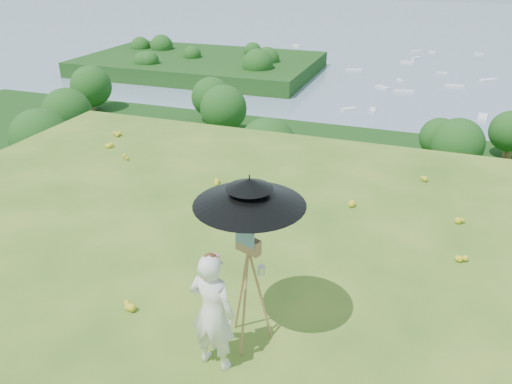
% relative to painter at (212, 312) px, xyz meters
% --- Properties ---
extents(ground, '(14.00, 14.00, 0.00)m').
position_rel_painter_xyz_m(ground, '(-1.35, 1.79, -0.82)').
color(ground, '#39671D').
rests_on(ground, ground).
extents(forest_slope, '(140.00, 56.00, 22.00)m').
position_rel_painter_xyz_m(forest_slope, '(-1.35, 36.79, -29.82)').
color(forest_slope, '#10390F').
rests_on(forest_slope, bay_water).
extents(shoreline_tier, '(170.00, 28.00, 8.00)m').
position_rel_painter_xyz_m(shoreline_tier, '(-1.35, 76.79, -36.82)').
color(shoreline_tier, slate).
rests_on(shoreline_tier, bay_water).
extents(bay_water, '(700.00, 700.00, 0.00)m').
position_rel_painter_xyz_m(bay_water, '(-1.35, 241.79, -34.82)').
color(bay_water, slate).
rests_on(bay_water, ground).
extents(peninsula, '(90.00, 60.00, 12.00)m').
position_rel_painter_xyz_m(peninsula, '(-76.35, 156.79, -29.82)').
color(peninsula, '#10390F').
rests_on(peninsula, bay_water).
extents(slope_trees, '(110.00, 50.00, 6.00)m').
position_rel_painter_xyz_m(slope_trees, '(-1.35, 36.79, -15.82)').
color(slope_trees, '#184E17').
rests_on(slope_trees, forest_slope).
extents(harbor_town, '(110.00, 22.00, 5.00)m').
position_rel_painter_xyz_m(harbor_town, '(-1.35, 76.79, -30.32)').
color(harbor_town, silver).
rests_on(harbor_town, shoreline_tier).
extents(moored_boats, '(140.00, 140.00, 0.70)m').
position_rel_painter_xyz_m(moored_boats, '(-13.85, 162.79, -34.47)').
color(moored_boats, white).
rests_on(moored_boats, bay_water).
extents(wildflowers, '(10.00, 10.50, 0.12)m').
position_rel_painter_xyz_m(wildflowers, '(-1.35, 2.04, -0.76)').
color(wildflowers, gold).
rests_on(wildflowers, ground).
extents(painter, '(0.64, 0.46, 1.64)m').
position_rel_painter_xyz_m(painter, '(0.00, 0.00, 0.00)').
color(painter, white).
rests_on(painter, ground).
extents(field_easel, '(0.84, 0.84, 1.73)m').
position_rel_painter_xyz_m(field_easel, '(0.26, 0.55, 0.05)').
color(field_easel, olive).
rests_on(field_easel, ground).
extents(sun_umbrella, '(1.67, 1.67, 0.99)m').
position_rel_painter_xyz_m(sun_umbrella, '(0.27, 0.58, 1.10)').
color(sun_umbrella, black).
rests_on(sun_umbrella, field_easel).
extents(painter_cap, '(0.24, 0.27, 0.10)m').
position_rel_painter_xyz_m(painter_cap, '(0.00, 0.00, 0.77)').
color(painter_cap, '#D3737B').
rests_on(painter_cap, painter).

